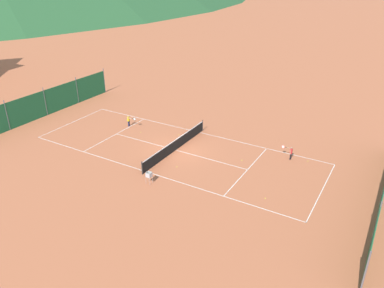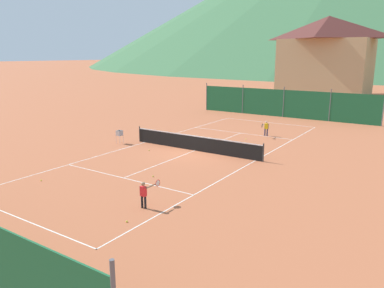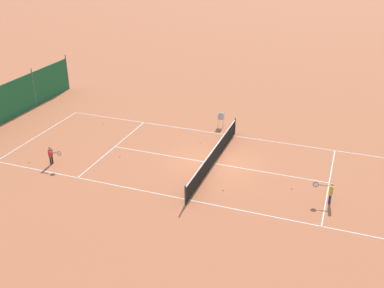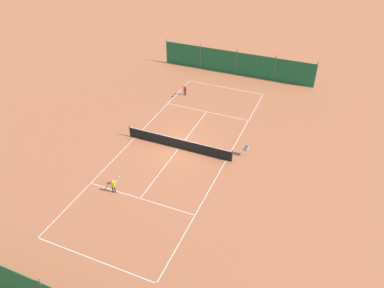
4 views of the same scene
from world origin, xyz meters
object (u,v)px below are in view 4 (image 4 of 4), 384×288
at_px(player_near_service, 114,185).
at_px(tennis_net, 179,143).
at_px(tennis_ball_near_corner, 192,114).
at_px(tennis_ball_service_box, 137,178).
at_px(tennis_ball_by_net_right, 187,89).
at_px(player_far_service, 185,90).
at_px(tennis_ball_alley_right, 142,150).
at_px(tennis_ball_alley_left, 244,105).
at_px(ball_hopper, 246,149).
at_px(tennis_ball_far_corner, 213,144).

bearing_deg(player_near_service, tennis_net, -107.08).
bearing_deg(player_near_service, tennis_ball_near_corner, -94.37).
height_order(player_near_service, tennis_ball_service_box, player_near_service).
distance_m(tennis_ball_service_box, tennis_ball_by_net_right, 14.79).
relative_size(player_far_service, tennis_ball_alley_right, 16.40).
height_order(tennis_net, tennis_ball_near_corner, tennis_net).
distance_m(tennis_net, tennis_ball_alley_right, 3.01).
bearing_deg(tennis_ball_by_net_right, tennis_ball_service_box, 98.85).
height_order(tennis_ball_near_corner, tennis_ball_alley_left, same).
height_order(player_far_service, ball_hopper, player_far_service).
bearing_deg(tennis_ball_alley_left, ball_hopper, 106.92).
bearing_deg(tennis_ball_far_corner, tennis_ball_near_corner, -47.99).
relative_size(tennis_ball_alley_left, tennis_ball_by_net_right, 1.00).
distance_m(tennis_net, player_far_service, 9.20).
bearing_deg(player_far_service, tennis_ball_alley_right, 93.49).
height_order(tennis_ball_near_corner, tennis_ball_service_box, same).
relative_size(player_far_service, tennis_ball_alley_left, 16.40).
xyz_separation_m(player_near_service, tennis_ball_far_corner, (-4.37, -8.13, -0.62)).
xyz_separation_m(tennis_net, tennis_ball_service_box, (1.29, 4.64, -0.47)).
bearing_deg(tennis_net, player_far_service, -69.29).
relative_size(tennis_ball_alley_right, tennis_ball_by_net_right, 1.00).
bearing_deg(tennis_ball_near_corner, tennis_ball_alley_left, -139.68).
bearing_deg(player_far_service, player_near_service, 94.74).
xyz_separation_m(player_near_service, tennis_ball_alley_right, (0.65, -5.15, -0.62)).
xyz_separation_m(tennis_ball_far_corner, tennis_ball_by_net_right, (5.94, -8.35, 0.00)).
bearing_deg(player_near_service, tennis_ball_far_corner, -118.28).
relative_size(tennis_ball_alley_right, tennis_ball_service_box, 1.00).
bearing_deg(player_far_service, tennis_ball_far_corner, 128.87).
bearing_deg(tennis_ball_by_net_right, player_far_service, 103.00).
bearing_deg(player_near_service, player_far_service, -85.26).
bearing_deg(tennis_ball_service_box, tennis_net, -105.59).
bearing_deg(ball_hopper, tennis_net, 12.62).
xyz_separation_m(tennis_net, tennis_ball_far_corner, (-2.37, -1.62, -0.47)).
relative_size(tennis_net, tennis_ball_service_box, 139.09).
relative_size(tennis_net, ball_hopper, 10.31).
relative_size(tennis_ball_far_corner, tennis_ball_service_box, 1.00).
xyz_separation_m(tennis_ball_far_corner, tennis_ball_service_box, (3.67, 6.26, 0.00)).
relative_size(tennis_ball_near_corner, tennis_ball_service_box, 1.00).
xyz_separation_m(tennis_net, tennis_ball_alley_right, (2.65, 1.36, -0.47)).
height_order(tennis_ball_alley_left, tennis_ball_alley_right, same).
bearing_deg(player_near_service, tennis_ball_alley_left, -107.84).
height_order(player_near_service, tennis_ball_far_corner, player_near_service).
height_order(player_near_service, tennis_ball_near_corner, player_near_service).
bearing_deg(tennis_ball_by_net_right, tennis_ball_alley_right, 94.66).
bearing_deg(tennis_ball_far_corner, tennis_ball_service_box, 59.64).
bearing_deg(ball_hopper, tennis_ball_near_corner, -33.79).
height_order(tennis_ball_alley_right, ball_hopper, ball_hopper).
xyz_separation_m(tennis_ball_far_corner, tennis_ball_near_corner, (3.46, -3.84, 0.00)).
xyz_separation_m(player_far_service, ball_hopper, (-8.56, 7.42, 0.02)).
relative_size(tennis_net, player_far_service, 8.48).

